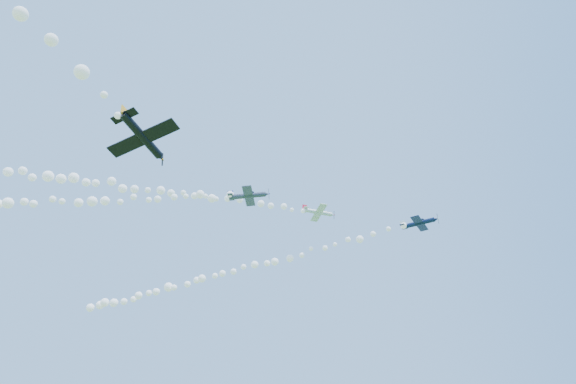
# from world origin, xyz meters

# --- Properties ---
(plane_white) EXTENTS (6.64, 7.04, 2.30)m
(plane_white) POSITION_xyz_m (7.86, 13.61, 53.73)
(plane_white) COLOR white
(smoke_trail_white) EXTENTS (65.09, 27.21, 2.87)m
(smoke_trail_white) POSITION_xyz_m (-26.46, 0.05, 53.44)
(smoke_trail_white) COLOR white
(plane_navy) EXTENTS (6.69, 7.03, 2.16)m
(plane_navy) POSITION_xyz_m (25.49, 7.78, 46.17)
(plane_navy) COLOR #0E183D
(smoke_trail_navy) EXTENTS (72.28, 28.58, 2.68)m
(smoke_trail_navy) POSITION_xyz_m (-12.46, 21.98, 45.97)
(smoke_trail_navy) COLOR white
(plane_grey) EXTENTS (6.94, 7.20, 1.98)m
(plane_grey) POSITION_xyz_m (-2.28, -3.43, 46.66)
(plane_grey) COLOR #3A4055
(smoke_trail_grey) EXTENTS (64.55, 8.00, 3.13)m
(smoke_trail_grey) POSITION_xyz_m (-36.60, -6.46, 46.24)
(smoke_trail_grey) COLOR white
(plane_black) EXTENTS (7.27, 6.88, 2.55)m
(plane_black) POSITION_xyz_m (-6.01, -32.82, 33.16)
(plane_black) COLOR black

